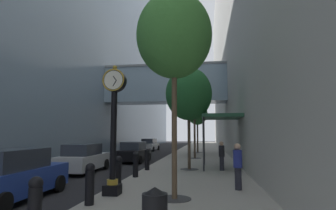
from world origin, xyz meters
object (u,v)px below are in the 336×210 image
car_black_near (134,152)px  pedestrian_walking (238,165)px  bollard_fourth (136,164)px  street_tree_mid_near (189,94)px  street_clock (114,122)px  car_white_trailing (150,145)px  bollard_second (90,183)px  car_silver_far (83,159)px  car_blue_mid (11,176)px  street_tree_far (197,113)px  bollard_nearest (35,206)px  bollard_fifth (147,159)px  bollard_third (118,171)px  street_tree_near (174,36)px  pedestrian_by_clock (222,155)px  street_tree_mid_far (194,100)px

car_black_near → pedestrian_walking: bearing=-56.5°
car_black_near → bollard_fourth: bearing=-74.2°
street_tree_mid_near → car_black_near: size_ratio=1.45×
street_clock → car_white_trailing: size_ratio=0.99×
pedestrian_walking → bollard_second: bearing=-148.4°
car_silver_far → pedestrian_walking: bearing=-28.0°
bollard_second → car_silver_far: car_silver_far is taller
bollard_second → car_blue_mid: (-3.07, 0.56, 0.05)m
street_tree_far → pedestrian_walking: 21.02m
street_clock → bollard_nearest: bearing=-93.0°
bollard_fourth → car_black_near: (-2.32, 8.18, 0.00)m
street_clock → bollard_fifth: bearing=91.9°
bollard_third → street_tree_near: size_ratio=0.18×
street_tree_far → street_clock: bearing=-95.8°
car_silver_far → street_tree_far: bearing=69.0°
bollard_third → car_blue_mid: (-3.07, -2.08, 0.05)m
bollard_second → car_silver_far: (-3.73, 7.36, 0.02)m
street_tree_far → pedestrian_by_clock: size_ratio=3.49×
street_tree_mid_near → pedestrian_walking: size_ratio=3.54×
bollard_fourth → pedestrian_walking: (4.69, -2.39, 0.29)m
street_clock → street_tree_mid_near: street_tree_mid_near is taller
bollard_fifth → street_tree_mid_near: bearing=14.9°
bollard_nearest → car_silver_far: bearing=110.5°
bollard_nearest → street_tree_mid_near: bearing=77.7°
bollard_fourth → street_tree_near: 6.85m
street_tree_mid_far → car_silver_far: 11.55m
street_tree_near → bollard_third: bearing=147.9°
street_clock → bollard_third: (-0.21, 1.24, -1.89)m
street_tree_mid_far → car_white_trailing: 14.31m
pedestrian_walking → bollard_fourth: bearing=153.0°
street_tree_mid_near → car_blue_mid: 10.46m
bollard_nearest → street_tree_far: bearing=84.7°
car_black_near → car_blue_mid: (-0.75, -12.89, 0.05)m
street_tree_mid_near → street_tree_mid_far: bearing=90.0°
bollard_fourth → pedestrian_by_clock: size_ratio=0.74×
bollard_fourth → car_black_near: car_black_near is taller
car_blue_mid → car_silver_far: size_ratio=1.05×
street_tree_far → street_tree_mid_far: bearing=-90.0°
bollard_fifth → pedestrian_by_clock: 4.39m
bollard_nearest → car_black_near: size_ratio=0.29×
pedestrian_walking → car_silver_far: pedestrian_walking is taller
street_tree_mid_far → car_silver_far: street_tree_mid_far is taller
bollard_fifth → street_tree_mid_near: (2.45, 0.65, 3.92)m
car_silver_far → bollard_nearest: bearing=-69.5°
bollard_nearest → car_blue_mid: size_ratio=0.27×
pedestrian_walking → pedestrian_by_clock: 5.44m
bollard_second → street_clock: bearing=81.4°
street_clock → bollard_nearest: 4.46m
pedestrian_walking → street_tree_near: bearing=-141.5°
bollard_nearest → street_tree_mid_far: street_tree_mid_far is taller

